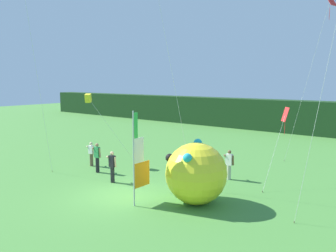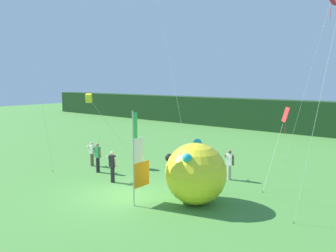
{
  "view_description": "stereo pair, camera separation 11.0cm",
  "coord_description": "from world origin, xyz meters",
  "px_view_note": "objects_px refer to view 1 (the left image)",
  "views": [
    {
      "loc": [
        11.39,
        -10.65,
        5.43
      ],
      "look_at": [
        0.96,
        2.47,
        3.15
      ],
      "focal_mm": 35.72,
      "sensor_mm": 36.0,
      "label": 1
    },
    {
      "loc": [
        11.48,
        -10.58,
        5.43
      ],
      "look_at": [
        0.96,
        2.47,
        3.15
      ],
      "focal_mm": 35.72,
      "sensor_mm": 36.0,
      "label": 2
    }
  ],
  "objects_px": {
    "person_far_left": "(91,153)",
    "person_near_banner": "(112,166)",
    "kite_red_diamond_5": "(328,9)",
    "person_far_right": "(97,157)",
    "inflatable_balloon": "(196,173)",
    "kite_yellow_box_4": "(88,99)",
    "banner_flag": "(138,160)",
    "kite_red_diamond_6": "(284,118)",
    "person_mid_field": "(229,164)"
  },
  "relations": [
    {
      "from": "person_far_right",
      "to": "kite_red_diamond_6",
      "type": "xyz_separation_m",
      "value": [
        9.09,
        5.45,
        2.49
      ]
    },
    {
      "from": "kite_red_diamond_5",
      "to": "person_far_left",
      "type": "bearing_deg",
      "value": -140.92
    },
    {
      "from": "banner_flag",
      "to": "inflatable_balloon",
      "type": "distance_m",
      "value": 2.6
    },
    {
      "from": "kite_yellow_box_4",
      "to": "inflatable_balloon",
      "type": "bearing_deg",
      "value": -10.55
    },
    {
      "from": "person_far_right",
      "to": "person_near_banner",
      "type": "bearing_deg",
      "value": -19.77
    },
    {
      "from": "person_mid_field",
      "to": "inflatable_balloon",
      "type": "distance_m",
      "value": 4.24
    },
    {
      "from": "person_mid_field",
      "to": "kite_red_diamond_5",
      "type": "relative_size",
      "value": 0.15
    },
    {
      "from": "kite_yellow_box_4",
      "to": "person_far_left",
      "type": "bearing_deg",
      "value": -33.41
    },
    {
      "from": "person_far_left",
      "to": "inflatable_balloon",
      "type": "bearing_deg",
      "value": -8.49
    },
    {
      "from": "kite_red_diamond_5",
      "to": "kite_red_diamond_6",
      "type": "xyz_separation_m",
      "value": [
        -0.74,
        -4.51,
        -6.29
      ]
    },
    {
      "from": "person_mid_field",
      "to": "person_far_right",
      "type": "xyz_separation_m",
      "value": [
        -6.81,
        -3.59,
        0.06
      ]
    },
    {
      "from": "person_near_banner",
      "to": "kite_red_diamond_6",
      "type": "xyz_separation_m",
      "value": [
        6.92,
        6.23,
        2.53
      ]
    },
    {
      "from": "person_near_banner",
      "to": "kite_red_diamond_6",
      "type": "relative_size",
      "value": 0.42
    },
    {
      "from": "person_near_banner",
      "to": "inflatable_balloon",
      "type": "height_order",
      "value": "inflatable_balloon"
    },
    {
      "from": "person_near_banner",
      "to": "person_far_left",
      "type": "bearing_deg",
      "value": 157.33
    },
    {
      "from": "person_mid_field",
      "to": "kite_yellow_box_4",
      "type": "xyz_separation_m",
      "value": [
        -9.01,
        -2.38,
        3.39
      ]
    },
    {
      "from": "kite_red_diamond_5",
      "to": "person_near_banner",
      "type": "bearing_deg",
      "value": -125.5
    },
    {
      "from": "person_far_right",
      "to": "kite_red_diamond_5",
      "type": "height_order",
      "value": "kite_red_diamond_5"
    },
    {
      "from": "banner_flag",
      "to": "kite_red_diamond_5",
      "type": "bearing_deg",
      "value": 70.29
    },
    {
      "from": "person_far_right",
      "to": "kite_red_diamond_6",
      "type": "relative_size",
      "value": 0.44
    },
    {
      "from": "banner_flag",
      "to": "kite_red_diamond_5",
      "type": "xyz_separation_m",
      "value": [
        4.36,
        12.17,
        7.73
      ]
    },
    {
      "from": "inflatable_balloon",
      "to": "kite_red_diamond_5",
      "type": "distance_m",
      "value": 13.66
    },
    {
      "from": "person_mid_field",
      "to": "kite_red_diamond_5",
      "type": "height_order",
      "value": "kite_red_diamond_5"
    },
    {
      "from": "person_near_banner",
      "to": "kite_yellow_box_4",
      "type": "relative_size",
      "value": 0.37
    },
    {
      "from": "person_near_banner",
      "to": "kite_red_diamond_5",
      "type": "height_order",
      "value": "kite_red_diamond_5"
    },
    {
      "from": "kite_red_diamond_5",
      "to": "person_far_right",
      "type": "bearing_deg",
      "value": -134.65
    },
    {
      "from": "person_far_right",
      "to": "kite_yellow_box_4",
      "type": "distance_m",
      "value": 4.17
    },
    {
      "from": "person_far_left",
      "to": "kite_red_diamond_6",
      "type": "distance_m",
      "value": 11.88
    },
    {
      "from": "person_mid_field",
      "to": "kite_yellow_box_4",
      "type": "relative_size",
      "value": 0.36
    },
    {
      "from": "person_near_banner",
      "to": "person_mid_field",
      "type": "relative_size",
      "value": 1.02
    },
    {
      "from": "banner_flag",
      "to": "person_near_banner",
      "type": "xyz_separation_m",
      "value": [
        -3.3,
        1.43,
        -1.1
      ]
    },
    {
      "from": "banner_flag",
      "to": "person_near_banner",
      "type": "height_order",
      "value": "banner_flag"
    },
    {
      "from": "person_mid_field",
      "to": "person_far_right",
      "type": "distance_m",
      "value": 7.7
    },
    {
      "from": "person_far_left",
      "to": "person_near_banner",
      "type": "bearing_deg",
      "value": -22.67
    },
    {
      "from": "inflatable_balloon",
      "to": "kite_yellow_box_4",
      "type": "relative_size",
      "value": 0.62
    },
    {
      "from": "banner_flag",
      "to": "kite_red_diamond_6",
      "type": "xyz_separation_m",
      "value": [
        3.62,
        7.66,
        1.44
      ]
    },
    {
      "from": "kite_red_diamond_5",
      "to": "kite_red_diamond_6",
      "type": "distance_m",
      "value": 7.77
    },
    {
      "from": "person_far_right",
      "to": "person_mid_field",
      "type": "bearing_deg",
      "value": 27.79
    },
    {
      "from": "inflatable_balloon",
      "to": "kite_red_diamond_6",
      "type": "relative_size",
      "value": 0.71
    },
    {
      "from": "person_far_left",
      "to": "kite_red_diamond_5",
      "type": "bearing_deg",
      "value": 39.08
    },
    {
      "from": "person_far_right",
      "to": "inflatable_balloon",
      "type": "distance_m",
      "value": 7.43
    },
    {
      "from": "person_mid_field",
      "to": "person_far_right",
      "type": "bearing_deg",
      "value": -152.21
    },
    {
      "from": "person_far_right",
      "to": "kite_yellow_box_4",
      "type": "height_order",
      "value": "kite_yellow_box_4"
    },
    {
      "from": "banner_flag",
      "to": "person_far_left",
      "type": "relative_size",
      "value": 2.69
    },
    {
      "from": "person_far_left",
      "to": "person_far_right",
      "type": "bearing_deg",
      "value": -26.67
    },
    {
      "from": "kite_yellow_box_4",
      "to": "banner_flag",
      "type": "bearing_deg",
      "value": -24.07
    },
    {
      "from": "person_near_banner",
      "to": "person_far_right",
      "type": "bearing_deg",
      "value": 160.23
    },
    {
      "from": "banner_flag",
      "to": "inflatable_balloon",
      "type": "relative_size",
      "value": 1.47
    },
    {
      "from": "inflatable_balloon",
      "to": "kite_red_diamond_5",
      "type": "bearing_deg",
      "value": 76.97
    },
    {
      "from": "person_mid_field",
      "to": "kite_red_diamond_6",
      "type": "distance_m",
      "value": 3.9
    }
  ]
}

